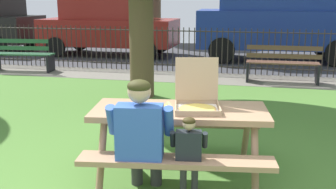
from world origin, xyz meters
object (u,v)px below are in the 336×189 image
(picnic_table_foreground, at_px, (180,125))
(pizza_slice_on_table, at_px, (162,105))
(pizza_box_open, at_px, (197,100))
(adult_at_table, at_px, (141,134))
(park_bench_left, at_px, (22,55))
(parked_car_center, at_px, (278,17))
(child_at_table, at_px, (189,151))
(park_bench_center, at_px, (283,64))
(parked_car_left, at_px, (108,24))

(picnic_table_foreground, distance_m, pizza_slice_on_table, 0.29)
(pizza_box_open, height_order, pizza_slice_on_table, pizza_box_open)
(adult_at_table, bearing_deg, park_bench_left, 129.95)
(parked_car_center, bearing_deg, child_at_table, -96.38)
(pizza_box_open, bearing_deg, adult_at_table, -126.15)
(picnic_table_foreground, height_order, pizza_slice_on_table, pizza_slice_on_table)
(child_at_table, bearing_deg, parked_car_center, 83.62)
(picnic_table_foreground, height_order, park_bench_left, park_bench_left)
(park_bench_left, bearing_deg, adult_at_table, -50.05)
(pizza_slice_on_table, distance_m, child_at_table, 0.75)
(park_bench_center, bearing_deg, park_bench_left, 180.00)
(park_bench_left, distance_m, parked_car_left, 3.62)
(pizza_box_open, relative_size, child_at_table, 0.67)
(parked_car_left, bearing_deg, park_bench_center, -32.11)
(park_bench_left, distance_m, parked_car_center, 7.36)
(adult_at_table, bearing_deg, picnic_table_foreground, 64.84)
(picnic_table_foreground, height_order, child_at_table, child_at_table)
(pizza_slice_on_table, distance_m, parked_car_center, 8.86)
(pizza_slice_on_table, distance_m, park_bench_left, 7.33)
(pizza_slice_on_table, height_order, parked_car_center, parked_car_center)
(park_bench_center, bearing_deg, parked_car_center, 90.79)
(child_at_table, height_order, parked_car_center, parked_car_center)
(pizza_box_open, xyz_separation_m, parked_car_center, (1.06, 8.76, 0.44))
(picnic_table_foreground, height_order, parked_car_center, parked_car_center)
(pizza_slice_on_table, relative_size, park_bench_left, 0.16)
(pizza_slice_on_table, bearing_deg, park_bench_left, 133.34)
(adult_at_table, relative_size, child_at_table, 1.39)
(adult_at_table, relative_size, park_bench_center, 0.74)
(adult_at_table, height_order, park_bench_center, adult_at_table)
(picnic_table_foreground, xyz_separation_m, parked_car_left, (-4.14, 8.80, 0.41))
(parked_car_left, bearing_deg, adult_at_table, -67.43)
(parked_car_left, bearing_deg, parked_car_center, 0.00)
(picnic_table_foreground, relative_size, pizza_box_open, 3.47)
(picnic_table_foreground, height_order, pizza_box_open, pizza_box_open)
(pizza_box_open, bearing_deg, pizza_slice_on_table, 175.06)
(pizza_slice_on_table, bearing_deg, pizza_box_open, -4.94)
(park_bench_left, relative_size, parked_car_center, 0.34)
(picnic_table_foreground, relative_size, park_bench_center, 1.24)
(picnic_table_foreground, distance_m, park_bench_left, 7.53)
(picnic_table_foreground, xyz_separation_m, park_bench_center, (1.28, 5.40, -0.18))
(pizza_slice_on_table, xyz_separation_m, parked_car_center, (1.44, 8.73, 0.53))
(child_at_table, bearing_deg, park_bench_left, 132.54)
(pizza_slice_on_table, xyz_separation_m, park_bench_center, (1.49, 5.33, -0.36))
(pizza_box_open, bearing_deg, child_at_table, -88.51)
(adult_at_table, bearing_deg, parked_car_left, 112.57)
(pizza_box_open, xyz_separation_m, park_bench_center, (1.10, 5.36, -0.45))
(pizza_box_open, xyz_separation_m, pizza_slice_on_table, (-0.38, 0.03, -0.09))
(child_at_table, xyz_separation_m, park_bench_center, (1.09, 5.91, -0.10))
(child_at_table, bearing_deg, parked_car_left, 114.93)
(park_bench_center, bearing_deg, picnic_table_foreground, -103.30)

